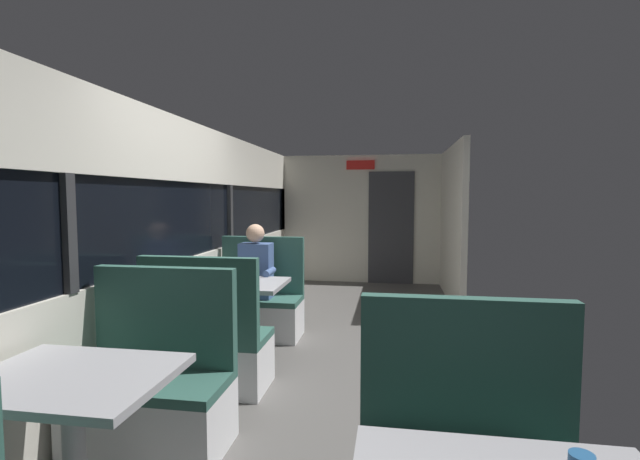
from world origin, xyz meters
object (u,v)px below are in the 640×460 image
at_px(bench_mid_window_facing_end, 208,349).
at_px(bench_mid_window_facing_entry, 259,307).
at_px(coffee_cup_secondary, 234,274).
at_px(dining_table_mid_window, 237,292).
at_px(bench_near_window_facing_entry, 153,394).
at_px(dining_table_near_window, 72,395).
at_px(seated_passenger, 257,290).

relative_size(bench_mid_window_facing_end, bench_mid_window_facing_entry, 1.00).
bearing_deg(coffee_cup_secondary, bench_mid_window_facing_entry, 80.66).
bearing_deg(dining_table_mid_window, bench_near_window_facing_entry, -90.00).
height_order(dining_table_near_window, bench_near_window_facing_entry, bench_near_window_facing_entry).
distance_m(bench_near_window_facing_entry, dining_table_mid_window, 1.57).
relative_size(dining_table_near_window, bench_near_window_facing_entry, 0.82).
bearing_deg(dining_table_mid_window, seated_passenger, 90.00).
xyz_separation_m(bench_mid_window_facing_end, bench_mid_window_facing_entry, (0.00, 1.40, 0.00)).
distance_m(bench_mid_window_facing_end, seated_passenger, 1.34).
xyz_separation_m(bench_mid_window_facing_entry, coffee_cup_secondary, (-0.09, -0.54, 0.46)).
xyz_separation_m(bench_near_window_facing_entry, bench_mid_window_facing_end, (0.00, 0.84, 0.00)).
xyz_separation_m(dining_table_near_window, bench_near_window_facing_entry, (0.00, 0.70, -0.31)).
bearing_deg(seated_passenger, dining_table_near_window, -90.00).
height_order(dining_table_near_window, bench_mid_window_facing_end, bench_mid_window_facing_end).
height_order(dining_table_near_window, seated_passenger, seated_passenger).
bearing_deg(coffee_cup_secondary, dining_table_near_window, -87.87).
bearing_deg(dining_table_mid_window, coffee_cup_secondary, 119.38).
distance_m(dining_table_mid_window, seated_passenger, 0.64).
xyz_separation_m(bench_near_window_facing_entry, seated_passenger, (0.00, 2.16, 0.21)).
distance_m(seated_passenger, coffee_cup_secondary, 0.54).
xyz_separation_m(dining_table_mid_window, bench_mid_window_facing_entry, (0.00, 0.70, -0.31)).
distance_m(dining_table_near_window, coffee_cup_secondary, 2.40).
xyz_separation_m(dining_table_mid_window, coffee_cup_secondary, (-0.09, 0.16, 0.15)).
distance_m(dining_table_near_window, dining_table_mid_window, 2.24).
bearing_deg(bench_mid_window_facing_entry, bench_near_window_facing_entry, -90.00).
bearing_deg(bench_near_window_facing_entry, dining_table_near_window, -90.00).
xyz_separation_m(bench_near_window_facing_entry, bench_mid_window_facing_entry, (0.00, 2.24, 0.00)).
distance_m(dining_table_near_window, bench_mid_window_facing_end, 1.57).
bearing_deg(dining_table_mid_window, bench_mid_window_facing_entry, 90.00).
relative_size(bench_mid_window_facing_end, coffee_cup_secondary, 12.22).
relative_size(bench_mid_window_facing_entry, seated_passenger, 0.87).
relative_size(dining_table_near_window, bench_mid_window_facing_end, 0.82).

